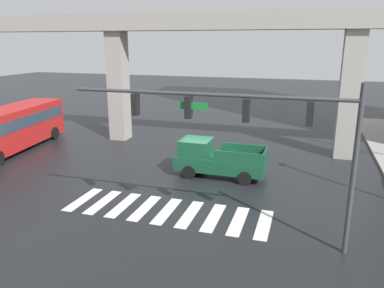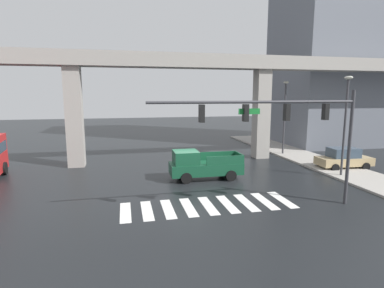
{
  "view_description": "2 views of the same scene",
  "coord_description": "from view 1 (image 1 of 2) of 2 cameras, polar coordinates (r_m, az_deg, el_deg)",
  "views": [
    {
      "loc": [
        5.79,
        -19.93,
        7.5
      ],
      "look_at": [
        -0.48,
        0.12,
        1.74
      ],
      "focal_mm": 35.15,
      "sensor_mm": 36.0,
      "label": 1
    },
    {
      "loc": [
        -4.3,
        -20.52,
        5.96
      ],
      "look_at": [
        0.28,
        0.08,
        2.54
      ],
      "focal_mm": 28.6,
      "sensor_mm": 36.0,
      "label": 2
    }
  ],
  "objects": [
    {
      "name": "elevated_overpass",
      "position": [
        26.68,
        5.02,
        16.27
      ],
      "size": [
        54.66,
        1.89,
        9.42
      ],
      "color": "#9E9991",
      "rests_on": "ground"
    },
    {
      "name": "traffic_signal_mast",
      "position": [
        13.81,
        8.73,
        3.37
      ],
      "size": [
        10.89,
        0.32,
        6.2
      ],
      "color": "#38383D",
      "rests_on": "ground"
    },
    {
      "name": "pickup_truck",
      "position": [
        21.51,
        3.57,
        -2.32
      ],
      "size": [
        5.12,
        2.14,
        2.08
      ],
      "color": "#14472D",
      "rests_on": "ground"
    },
    {
      "name": "ground_plane",
      "position": [
        22.07,
        1.09,
        -4.53
      ],
      "size": [
        120.0,
        120.0,
        0.0
      ],
      "primitive_type": "plane",
      "color": "black"
    },
    {
      "name": "city_bus",
      "position": [
        28.98,
        -26.2,
        2.24
      ],
      "size": [
        3.87,
        11.03,
        2.99
      ],
      "color": "red",
      "rests_on": "ground"
    },
    {
      "name": "crosswalk_stripes",
      "position": [
        17.47,
        -3.83,
        -10.1
      ],
      "size": [
        9.35,
        2.8,
        0.01
      ],
      "color": "silver",
      "rests_on": "ground"
    }
  ]
}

